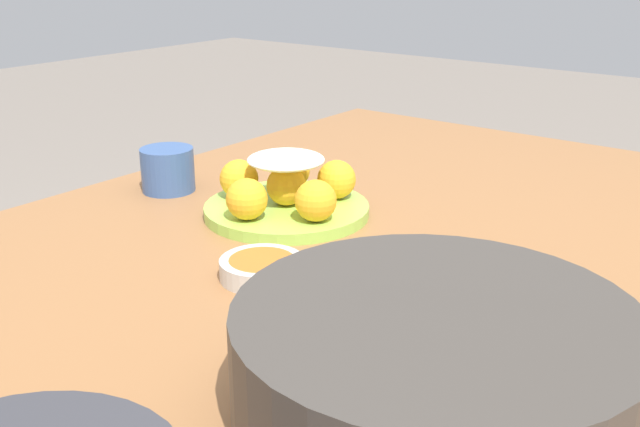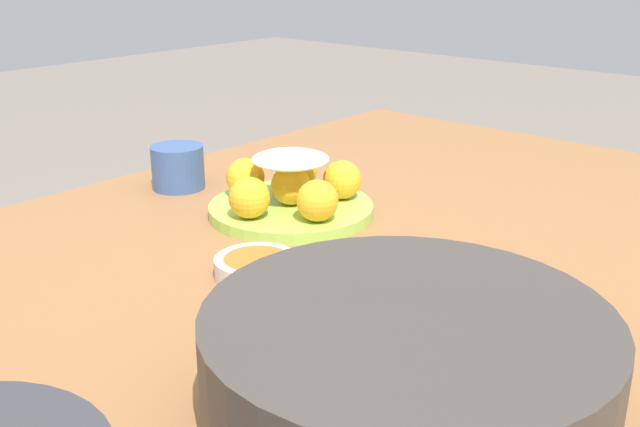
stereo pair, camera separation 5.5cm
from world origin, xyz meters
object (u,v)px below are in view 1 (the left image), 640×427
cake_plate (286,192)px  cup_near (168,170)px  serving_bowl (435,362)px  sauce_bowl (262,268)px  dining_table (359,328)px

cake_plate → cup_near: cake_plate is taller
serving_bowl → sauce_bowl: serving_bowl is taller
sauce_bowl → cup_near: 0.37m
serving_bowl → sauce_bowl: (-0.12, -0.29, -0.04)m
dining_table → cup_near: size_ratio=18.71×
serving_bowl → cup_near: serving_bowl is taller
cake_plate → cup_near: 0.22m
cake_plate → serving_bowl: (0.30, 0.41, 0.02)m
cake_plate → cup_near: (0.03, -0.22, 0.00)m
dining_table → serving_bowl: (0.20, 0.21, 0.12)m
sauce_bowl → dining_table: bearing=131.5°
cup_near → cake_plate: bearing=97.0°
serving_bowl → dining_table: bearing=-133.5°
serving_bowl → sauce_bowl: size_ratio=3.31×
sauce_bowl → cup_near: (-0.16, -0.34, 0.02)m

